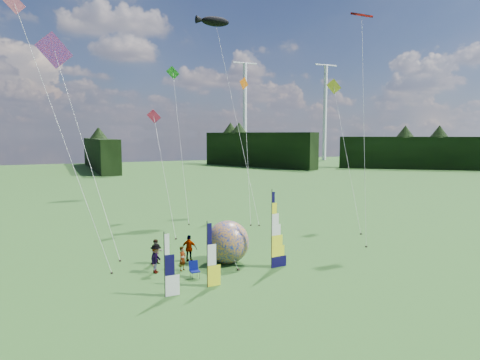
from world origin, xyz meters
name	(u,v)px	position (x,y,z in m)	size (l,w,h in m)	color
ground	(287,287)	(0.00, 0.00, 0.00)	(220.00, 220.00, 0.00)	#37712A
treeline_ring	(288,214)	(0.00, 0.00, 4.00)	(210.00, 210.00, 8.00)	black
turbine_left	(325,113)	(70.00, 95.00, 15.00)	(8.00, 1.20, 30.00)	silver
turbine_right	(245,112)	(45.00, 102.00, 15.00)	(8.00, 1.20, 30.00)	silver
feather_banner_main	(272,231)	(0.74, 3.14, 2.39)	(1.29, 0.10, 4.78)	#0A0633
side_banner_left	(207,256)	(-3.99, 1.68, 1.76)	(0.98, 0.10, 3.53)	yellow
side_banner_far	(165,266)	(-6.44, 1.25, 1.64)	(0.97, 0.10, 3.28)	white
bol_inflatable	(228,242)	(-1.28, 5.30, 1.38)	(2.76, 2.76, 2.76)	#001F88
spectator_a	(182,259)	(-4.39, 5.00, 0.75)	(0.54, 0.36, 1.49)	#66594C
spectator_b	(156,252)	(-5.52, 6.94, 0.81)	(0.78, 0.39, 1.61)	#66594C
spectator_c	(156,258)	(-5.95, 5.23, 0.89)	(1.14, 0.42, 1.77)	#66594C
spectator_d	(189,248)	(-3.45, 6.59, 0.88)	(1.03, 0.42, 1.76)	#66594C
camp_chair	(195,270)	(-4.17, 3.32, 0.50)	(0.58, 0.58, 1.00)	#020849
kite_whale	(235,105)	(5.86, 20.36, 11.21)	(3.88, 15.30, 22.43)	black
kite_rainbow_delta	(84,131)	(-9.16, 12.83, 8.47)	(7.69, 13.14, 16.94)	red
kite_parafoil	(364,111)	(11.49, 7.68, 10.11)	(7.61, 9.65, 20.22)	#D10601
small_kite_red	(164,167)	(-2.58, 16.20, 5.48)	(2.20, 9.08, 10.96)	#DE254A
small_kite_orange	(247,143)	(6.55, 18.98, 7.41)	(5.31, 10.44, 14.81)	orange
small_kite_yellow	(346,147)	(13.08, 11.78, 7.08)	(4.98, 10.01, 14.15)	gold
small_kite_pink	(60,124)	(-10.76, 9.58, 8.92)	(6.87, 8.99, 17.83)	#FF5F8A
small_kite_green	(180,136)	(0.70, 22.40, 8.10)	(3.82, 12.13, 16.20)	green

